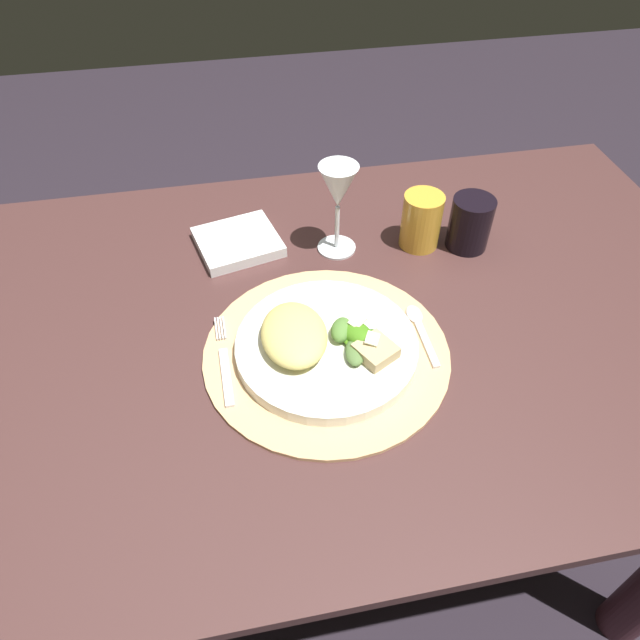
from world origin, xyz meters
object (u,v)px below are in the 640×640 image
Objects in this scene: dining_table at (325,396)px; dark_tumbler at (470,223)px; dinner_plate at (327,346)px; fork at (225,363)px; amber_tumbler at (421,221)px; wine_glass at (338,191)px; napkin at (238,242)px; spoon at (419,325)px.

dark_tumbler is at bearing 25.37° from dining_table.
dining_table is at bearing -154.63° from dark_tumbler.
dark_tumbler is (0.29, 0.20, 0.03)m from dinner_plate.
fork is 0.42m from amber_tumbler.
wine_glass reaches higher than dark_tumbler.
napkin reaches higher than dining_table.
dinner_plate is 1.54× the size of fork.
dining_table is 0.25m from spoon.
dark_tumbler reaches higher than napkin.
dining_table is 10.09× the size of napkin.
fork is at bearing -155.36° from dark_tumbler.
dinner_plate is 2.81× the size of dark_tumbler.
wine_glass is 0.24m from dark_tumbler.
wine_glass is at bearing 174.57° from amber_tumbler.
spoon is 0.35m from napkin.
amber_tumbler is (0.31, -0.05, 0.04)m from napkin.
amber_tumbler reaches higher than dining_table.
napkin is at bearing 167.51° from wine_glass.
dining_table is at bearing 159.75° from spoon.
dining_table is at bearing 23.36° from fork.
spoon is at bearing -107.40° from amber_tumbler.
napkin is at bearing 169.86° from dark_tumbler.
wine_glass is (-0.08, 0.21, 0.11)m from spoon.
amber_tumbler reaches higher than spoon.
dining_table is at bearing 79.47° from dinner_plate.
dining_table is 0.35m from amber_tumbler.
dinner_plate is at bearing -105.41° from wine_glass.
amber_tumbler is (0.36, 0.22, 0.04)m from fork.
dark_tumbler is (0.44, 0.20, 0.04)m from fork.
dark_tumbler is (0.28, 0.13, 0.25)m from dining_table.
dining_table is at bearing -59.96° from napkin.
dinner_plate reaches higher than spoon.
napkin is 0.32m from amber_tumbler.
spoon is at bearing -20.25° from dining_table.
dark_tumbler is (0.08, -0.02, -0.00)m from amber_tumbler.
dining_table is 10.81× the size of spoon.
spoon reaches higher than dining_table.
fork is 1.34× the size of spoon.
dark_tumbler is at bearing 51.48° from spoon.
wine_glass reaches higher than fork.
dark_tumbler is at bearing 34.95° from dinner_plate.
dinner_plate is 0.36m from dark_tumbler.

